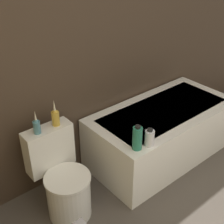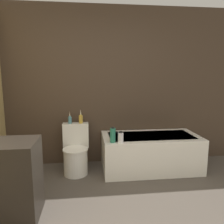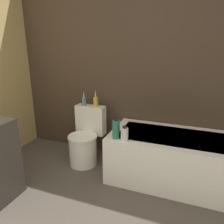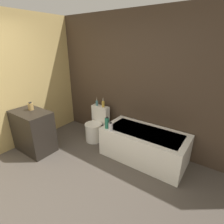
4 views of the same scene
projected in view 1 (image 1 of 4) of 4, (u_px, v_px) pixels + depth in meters
wall_back_tiled at (67, 42)px, 2.54m from camera, size 6.40×0.06×2.60m
bathtub at (161, 132)px, 3.21m from camera, size 1.51×0.76×0.55m
toilet at (63, 181)px, 2.57m from camera, size 0.40×0.52×0.74m
vase_gold at (37, 126)px, 2.37m from camera, size 0.06×0.06×0.20m
vase_silver at (55, 117)px, 2.46m from camera, size 0.06×0.06×0.23m
shampoo_bottle_tall at (137, 138)px, 2.48m from camera, size 0.08×0.08×0.22m
shampoo_bottle_short at (149, 138)px, 2.54m from camera, size 0.08×0.08×0.16m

